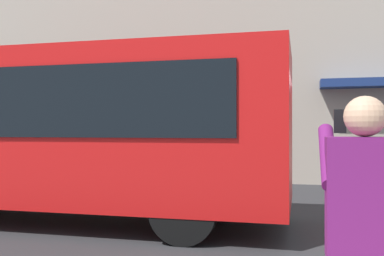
% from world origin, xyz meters
% --- Properties ---
extents(ground_plane, '(60.00, 60.00, 0.00)m').
position_xyz_m(ground_plane, '(0.00, 0.00, 0.00)').
color(ground_plane, '#2B2B2D').
extents(red_bus, '(9.05, 2.54, 3.08)m').
position_xyz_m(red_bus, '(3.94, 0.04, 1.68)').
color(red_bus, red).
rests_on(red_bus, ground_plane).
extents(pedestrian_photographer, '(0.53, 0.52, 1.70)m').
position_xyz_m(pedestrian_photographer, '(-1.05, 4.72, 1.14)').
color(pedestrian_photographer, '#1E2347').
rests_on(pedestrian_photographer, sidewalk_curb).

